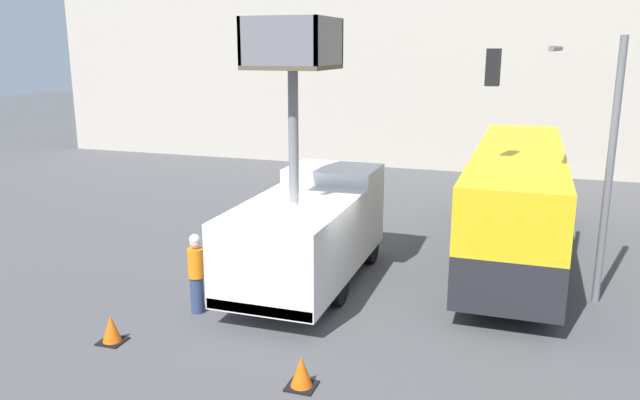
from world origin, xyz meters
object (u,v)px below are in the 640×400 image
object	(u,v)px
traffic_cone_mid_road	(301,373)
traffic_cone_far_side	(112,330)
road_worker_near_truck	(196,273)
city_bus	(517,193)
road_worker_directing	(465,261)
utility_truck	(309,226)
traffic_light_pole	(569,127)

from	to	relation	value
traffic_cone_mid_road	traffic_cone_far_side	distance (m)	4.48
road_worker_near_truck	city_bus	bearing A→B (deg)	24.61
road_worker_near_truck	traffic_cone_mid_road	size ratio (longest dim) A/B	3.13
road_worker_near_truck	traffic_cone_far_side	distance (m)	2.30
road_worker_directing	traffic_cone_mid_road	bearing A→B (deg)	91.72
traffic_cone_mid_road	city_bus	bearing A→B (deg)	69.43
utility_truck	city_bus	bearing A→B (deg)	39.76
traffic_light_pole	road_worker_near_truck	xyz separation A→B (m)	(-8.04, -3.79, -3.29)
utility_truck	traffic_cone_far_side	distance (m)	5.53
city_bus	traffic_cone_far_side	xyz separation A→B (m)	(-7.90, -8.74, -1.63)
city_bus	road_worker_directing	world-z (taller)	city_bus
road_worker_near_truck	road_worker_directing	xyz separation A→B (m)	(5.86, 3.15, -0.10)
traffic_light_pole	traffic_cone_far_side	distance (m)	11.40
traffic_light_pole	road_worker_near_truck	bearing A→B (deg)	-154.76
utility_truck	traffic_cone_far_side	xyz separation A→B (m)	(-2.85, -4.54, -1.32)
city_bus	traffic_light_pole	world-z (taller)	traffic_light_pole
traffic_light_pole	road_worker_directing	distance (m)	4.08
traffic_cone_mid_road	traffic_cone_far_side	size ratio (longest dim) A/B	1.02
utility_truck	traffic_light_pole	size ratio (longest dim) A/B	1.06
road_worker_near_truck	road_worker_directing	size ratio (longest dim) A/B	1.09
road_worker_directing	city_bus	bearing A→B (deg)	-81.90
utility_truck	traffic_light_pole	bearing A→B (deg)	11.19
city_bus	road_worker_near_truck	size ratio (longest dim) A/B	6.08
road_worker_near_truck	traffic_cone_mid_road	world-z (taller)	road_worker_near_truck
utility_truck	city_bus	xyz separation A→B (m)	(5.05, 4.20, 0.31)
city_bus	traffic_cone_far_side	distance (m)	11.89
road_worker_near_truck	traffic_cone_far_side	bearing A→B (deg)	-135.60
city_bus	road_worker_directing	bearing A→B (deg)	173.70
road_worker_directing	traffic_cone_far_side	bearing A→B (deg)	61.67
utility_truck	city_bus	distance (m)	6.57
traffic_cone_far_side	road_worker_directing	bearing A→B (deg)	36.91
traffic_light_pole	traffic_cone_mid_road	bearing A→B (deg)	-126.30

